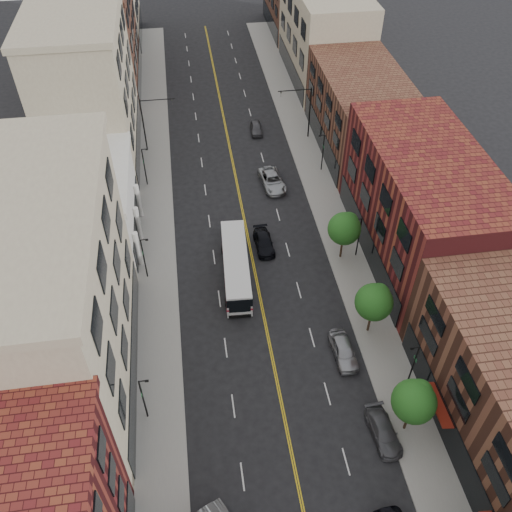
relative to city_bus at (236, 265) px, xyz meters
name	(u,v)px	position (x,y,z in m)	size (l,w,h in m)	color
ground	(300,495)	(2.00, -22.72, -1.67)	(220.00, 220.00, 0.00)	black
sidewalk_left	(156,209)	(-8.00, 12.28, -1.60)	(4.00, 110.00, 0.15)	gray
sidewalk_right	(323,194)	(12.00, 12.28, -1.60)	(4.00, 110.00, 0.15)	gray
bldg_l_tanoffice	(51,307)	(-15.00, -9.72, 7.33)	(10.00, 22.00, 18.00)	tan
bldg_l_white	(85,210)	(-15.00, 8.28, 2.33)	(10.00, 14.00, 8.00)	silver
bldg_l_far_a	(87,90)	(-15.00, 25.28, 7.33)	(10.00, 20.00, 18.00)	tan
bldg_l_far_b	(100,38)	(-15.00, 45.28, 5.83)	(10.00, 20.00, 15.00)	brown
bldg_r_mid	(421,207)	(19.00, 1.28, 4.33)	(10.00, 22.00, 12.00)	#5A171A
bldg_r_far_a	(361,112)	(19.00, 22.28, 3.33)	(10.00, 20.00, 10.00)	brown
bldg_r_far_b	(324,33)	(19.00, 43.28, 5.33)	(10.00, 22.00, 14.00)	tan
tree_r_1	(415,400)	(11.39, -18.64, 2.46)	(3.40, 3.40, 5.59)	black
tree_r_2	(375,301)	(11.39, -8.64, 2.46)	(3.40, 3.40, 5.59)	black
tree_r_3	(345,228)	(11.39, 1.36, 2.46)	(3.40, 3.40, 5.59)	black
lamp_l_1	(143,397)	(-8.95, -14.72, 1.30)	(0.81, 0.55, 5.05)	black
lamp_l_2	(144,256)	(-8.95, 1.28, 1.30)	(0.81, 0.55, 5.05)	black
lamp_l_3	(145,165)	(-8.95, 17.28, 1.30)	(0.81, 0.55, 5.05)	black
lamp_r_1	(413,363)	(12.95, -14.72, 1.30)	(0.81, 0.55, 5.05)	black
lamp_r_2	(359,235)	(12.95, 1.28, 1.30)	(0.81, 0.55, 5.05)	black
lamp_r_3	(323,150)	(12.95, 17.28, 1.30)	(0.81, 0.55, 5.05)	black
signal_mast_left	(148,118)	(-8.27, 25.28, 2.97)	(4.49, 0.18, 7.20)	black
signal_mast_right	(305,107)	(12.27, 25.28, 2.97)	(4.49, 0.18, 7.20)	black
city_bus	(236,265)	(0.00, 0.00, 0.00)	(3.14, 11.30, 2.88)	silver
car_parked_mid	(384,432)	(9.40, -19.07, -1.01)	(1.86, 4.57, 1.33)	#4D4D52
car_parked_far	(344,350)	(8.28, -11.10, -0.89)	(1.86, 4.61, 1.57)	#999AA0
car_lane_behind	(232,235)	(0.20, 5.68, -0.96)	(1.51, 4.34, 1.43)	#4E4F53
car_lane_a	(264,242)	(3.50, 4.08, -1.01)	(1.87, 4.60, 1.33)	black
car_lane_b	(272,180)	(6.25, 14.96, -0.89)	(2.60, 5.64, 1.57)	#9A9DA1
car_lane_c	(256,128)	(6.11, 27.65, -1.01)	(1.56, 3.88, 1.32)	#46454A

